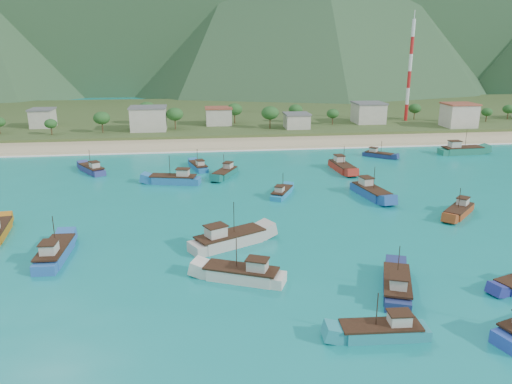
{
  "coord_description": "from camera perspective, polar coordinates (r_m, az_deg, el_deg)",
  "views": [
    {
      "loc": [
        -13.88,
        -70.37,
        29.83
      ],
      "look_at": [
        -2.8,
        18.0,
        3.0
      ],
      "focal_mm": 35.0,
      "sensor_mm": 36.0,
      "label": 1
    }
  ],
  "objects": [
    {
      "name": "village",
      "position": [
        173.9,
        -0.44,
        8.53
      ],
      "size": [
        221.5,
        25.44,
        7.64
      ],
      "color": "beige",
      "rests_on": "ground"
    },
    {
      "name": "vegetation",
      "position": [
        175.22,
        -4.67,
        8.62
      ],
      "size": [
        276.75,
        26.21,
        8.51
      ],
      "color": "#235623",
      "rests_on": "ground"
    },
    {
      "name": "boat_4",
      "position": [
        102.94,
        12.98,
        -0.03
      ],
      "size": [
        5.37,
        11.88,
        6.77
      ],
      "rotation": [
        0.0,
        0.0,
        3.32
      ],
      "color": "#214D99",
      "rests_on": "ground"
    },
    {
      "name": "boat_18",
      "position": [
        65.81,
        -1.52,
        -9.45
      ],
      "size": [
        11.2,
        7.25,
        6.4
      ],
      "rotation": [
        0.0,
        0.0,
        1.16
      ],
      "color": "silver",
      "rests_on": "ground"
    },
    {
      "name": "boat_9",
      "position": [
        77.44,
        -22.0,
        -6.54
      ],
      "size": [
        3.6,
        11.24,
        6.59
      ],
      "rotation": [
        0.0,
        0.0,
        6.26
      ],
      "color": "#265DAD",
      "rests_on": "ground"
    },
    {
      "name": "beach",
      "position": [
        152.95,
        -1.81,
        5.51
      ],
      "size": [
        400.0,
        18.0,
        1.2
      ],
      "primitive_type": "cube",
      "color": "beige",
      "rests_on": "ground"
    },
    {
      "name": "boat_21",
      "position": [
        100.97,
        2.97,
        -0.14
      ],
      "size": [
        5.95,
        8.6,
        4.95
      ],
      "rotation": [
        0.0,
        0.0,
        5.82
      ],
      "color": "#1B80B7",
      "rests_on": "ground"
    },
    {
      "name": "boat_7",
      "position": [
        76.38,
        -3.12,
        -5.5
      ],
      "size": [
        12.53,
        8.87,
        7.23
      ],
      "rotation": [
        0.0,
        0.0,
        5.19
      ],
      "color": "#B9B1A8",
      "rests_on": "ground"
    },
    {
      "name": "ground",
      "position": [
        77.68,
        3.72,
        -5.86
      ],
      "size": [
        600.0,
        600.0,
        0.0
      ],
      "primitive_type": "plane",
      "color": "#0C8E7A",
      "rests_on": "ground"
    },
    {
      "name": "boat_10",
      "position": [
        122.47,
        9.8,
        2.8
      ],
      "size": [
        4.11,
        11.28,
        6.54
      ],
      "rotation": [
        0.0,
        0.0,
        3.22
      ],
      "color": "#B1291D",
      "rests_on": "ground"
    },
    {
      "name": "land",
      "position": [
        212.92,
        -3.38,
        8.68
      ],
      "size": [
        400.0,
        110.0,
        2.4
      ],
      "primitive_type": "cube",
      "color": "#385123",
      "rests_on": "ground"
    },
    {
      "name": "boat_11",
      "position": [
        115.77,
        -3.53,
        2.13
      ],
      "size": [
        6.84,
        9.94,
        5.71
      ],
      "rotation": [
        0.0,
        0.0,
        2.68
      ],
      "color": "#10625A",
      "rests_on": "ground"
    },
    {
      "name": "surf_line",
      "position": [
        143.68,
        -1.45,
        4.78
      ],
      "size": [
        400.0,
        2.5,
        0.08
      ],
      "primitive_type": "cube",
      "color": "white",
      "rests_on": "ground"
    },
    {
      "name": "boat_2",
      "position": [
        56.01,
        14.22,
        -15.24
      ],
      "size": [
        9.62,
        3.3,
        5.6
      ],
      "rotation": [
        0.0,
        0.0,
        1.52
      ],
      "color": "teal",
      "rests_on": "ground"
    },
    {
      "name": "boat_6",
      "position": [
        96.82,
        22.19,
        -2.08
      ],
      "size": [
        8.7,
        8.69,
        5.61
      ],
      "rotation": [
        0.0,
        0.0,
        2.36
      ],
      "color": "#953E1A",
      "rests_on": "ground"
    },
    {
      "name": "boat_19",
      "position": [
        122.85,
        -6.6,
        2.87
      ],
      "size": [
        4.84,
        9.3,
        5.27
      ],
      "rotation": [
        0.0,
        0.0,
        0.26
      ],
      "color": "#1F64A2",
      "rests_on": "ground"
    },
    {
      "name": "radio_tower",
      "position": [
        195.32,
        17.16,
        13.06
      ],
      "size": [
        1.2,
        1.2,
        36.1
      ],
      "color": "red",
      "rests_on": "ground"
    },
    {
      "name": "boat_26",
      "position": [
        149.94,
        22.42,
        4.39
      ],
      "size": [
        12.6,
        4.33,
        7.34
      ],
      "rotation": [
        0.0,
        0.0,
        4.77
      ],
      "color": "#1C725A",
      "rests_on": "ground"
    },
    {
      "name": "boat_20",
      "position": [
        110.96,
        -9.33,
        1.38
      ],
      "size": [
        11.65,
        5.73,
        6.61
      ],
      "rotation": [
        0.0,
        0.0,
        1.34
      ],
      "color": "#246AA9",
      "rests_on": "ground"
    },
    {
      "name": "boat_14",
      "position": [
        125.13,
        -18.23,
        2.44
      ],
      "size": [
        7.73,
        9.91,
        5.83
      ],
      "rotation": [
        0.0,
        0.0,
        0.56
      ],
      "color": "navy",
      "rests_on": "ground"
    },
    {
      "name": "boat_17",
      "position": [
        65.26,
        15.79,
        -10.38
      ],
      "size": [
        6.71,
        11.07,
        6.29
      ],
      "rotation": [
        0.0,
        0.0,
        5.92
      ],
      "color": "navy",
      "rests_on": "ground"
    },
    {
      "name": "boat_16",
      "position": [
        139.1,
        13.82,
        4.1
      ],
      "size": [
        7.82,
        7.25,
        4.87
      ],
      "rotation": [
        0.0,
        0.0,
        4.0
      ],
      "color": "navy",
      "rests_on": "ground"
    }
  ]
}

